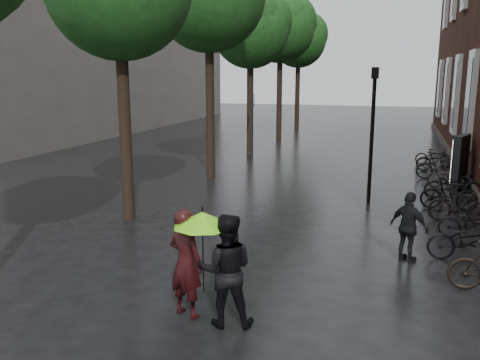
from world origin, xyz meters
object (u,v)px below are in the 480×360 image
at_px(person_black, 226,270).
at_px(ad_lightbox, 460,162).
at_px(person_burgundy, 186,263).
at_px(pedestrian_walking, 409,227).
at_px(parked_bicycles, 452,190).
at_px(lamp_post, 373,122).

height_order(person_black, ad_lightbox, ad_lightbox).
height_order(person_burgundy, pedestrian_walking, person_burgundy).
xyz_separation_m(pedestrian_walking, ad_lightbox, (1.81, 7.95, 0.18)).
bearing_deg(person_black, parked_bicycles, -129.09).
height_order(person_black, parked_bicycles, person_black).
bearing_deg(ad_lightbox, pedestrian_walking, -82.53).
height_order(person_burgundy, parked_bicycles, person_burgundy).
height_order(pedestrian_walking, ad_lightbox, ad_lightbox).
xyz_separation_m(person_black, lamp_post, (1.74, 8.81, 1.60)).
distance_m(person_burgundy, lamp_post, 9.19).
bearing_deg(person_burgundy, ad_lightbox, -95.79).
bearing_deg(lamp_post, person_burgundy, -105.84).
relative_size(parked_bicycles, lamp_post, 3.46).
bearing_deg(parked_bicycles, person_burgundy, -118.46).
bearing_deg(person_burgundy, person_black, -168.74).
height_order(parked_bicycles, lamp_post, lamp_post).
bearing_deg(person_black, person_burgundy, -22.27).
height_order(pedestrian_walking, lamp_post, lamp_post).
relative_size(pedestrian_walking, lamp_post, 0.37).
distance_m(pedestrian_walking, parked_bicycles, 5.56).
bearing_deg(parked_bicycles, lamp_post, -171.46).
height_order(person_black, lamp_post, lamp_post).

